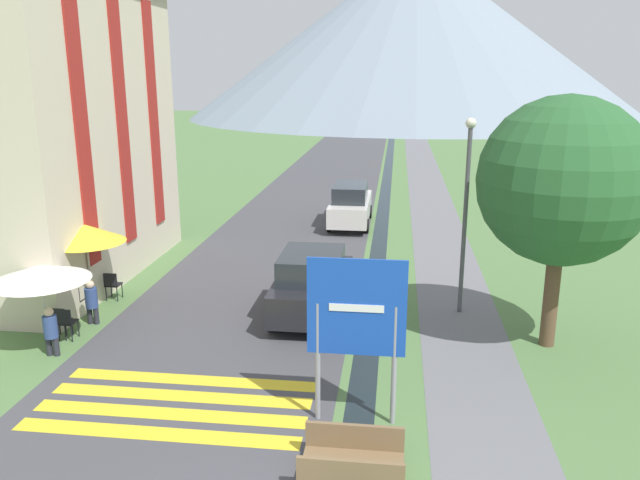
{
  "coord_description": "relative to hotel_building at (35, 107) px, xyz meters",
  "views": [
    {
      "loc": [
        1.76,
        -6.42,
        6.47
      ],
      "look_at": [
        -0.26,
        10.0,
        2.0
      ],
      "focal_mm": 35.0,
      "sensor_mm": 36.0,
      "label": 1
    }
  ],
  "objects": [
    {
      "name": "mountain_distant",
      "position": [
        13.03,
        77.19,
        6.4
      ],
      "size": [
        64.95,
        64.95,
        23.67
      ],
      "color": "gray",
      "rests_on": "ground_plane"
    },
    {
      "name": "ground_plane",
      "position": [
        9.4,
        8.0,
        -5.43
      ],
      "size": [
        160.0,
        160.0,
        0.0
      ],
      "primitive_type": "plane",
      "color": "#517542"
    },
    {
      "name": "crosswalk_marking",
      "position": [
        6.9,
        -7.63,
        -5.42
      ],
      "size": [
        5.44,
        2.54,
        0.01
      ],
      "color": "yellow",
      "rests_on": "ground_plane"
    },
    {
      "name": "streetlamp",
      "position": [
        13.03,
        -1.76,
        -2.28
      ],
      "size": [
        0.28,
        0.28,
        5.33
      ],
      "color": "#515156",
      "rests_on": "ground_plane"
    },
    {
      "name": "person_seated_near",
      "position": [
        3.26,
        -5.79,
        -4.76
      ],
      "size": [
        0.32,
        0.32,
        1.21
      ],
      "color": "#282833",
      "rests_on": "ground_plane"
    },
    {
      "name": "road",
      "position": [
        6.9,
        18.0,
        -5.43
      ],
      "size": [
        6.4,
        60.0,
        0.01
      ],
      "color": "#424247",
      "rests_on": "ground_plane"
    },
    {
      "name": "cafe_chair_middle",
      "position": [
        2.57,
        -3.39,
        -4.92
      ],
      "size": [
        0.4,
        0.4,
        0.85
      ],
      "rotation": [
        0.0,
        0.0,
        -0.23
      ],
      "color": "black",
      "rests_on": "ground_plane"
    },
    {
      "name": "cafe_umbrella_middle_yellow",
      "position": [
        2.83,
        -2.94,
        -3.21
      ],
      "size": [
        2.11,
        2.11,
        2.48
      ],
      "color": "#B7B2A8",
      "rests_on": "ground_plane"
    },
    {
      "name": "parked_car_far",
      "position": [
        9.23,
        8.04,
        -4.52
      ],
      "size": [
        1.73,
        4.5,
        1.82
      ],
      "color": "silver",
      "rests_on": "ground_plane"
    },
    {
      "name": "parked_car_near",
      "position": [
        9.0,
        -2.54,
        -4.52
      ],
      "size": [
        1.99,
        3.92,
        1.82
      ],
      "color": "black",
      "rests_on": "ground_plane"
    },
    {
      "name": "hotel_building",
      "position": [
        0.0,
        0.0,
        0.0
      ],
      "size": [
        6.05,
        9.7,
        10.01
      ],
      "color": "beige",
      "rests_on": "ground_plane"
    },
    {
      "name": "cafe_chair_near_right",
      "position": [
        3.15,
        -4.93,
        -4.92
      ],
      "size": [
        0.4,
        0.4,
        0.85
      ],
      "rotation": [
        0.0,
        0.0,
        0.02
      ],
      "color": "black",
      "rests_on": "ground_plane"
    },
    {
      "name": "footbridge",
      "position": [
        10.6,
        -9.48,
        -5.2
      ],
      "size": [
        1.7,
        1.1,
        0.65
      ],
      "color": "brown",
      "rests_on": "ground_plane"
    },
    {
      "name": "tree_by_path",
      "position": [
        14.95,
        -3.74,
        -1.39
      ],
      "size": [
        3.92,
        3.92,
        6.02
      ],
      "color": "brown",
      "rests_on": "ground_plane"
    },
    {
      "name": "cafe_chair_near_left",
      "position": [
        2.96,
        -4.89,
        -4.92
      ],
      "size": [
        0.4,
        0.4,
        0.85
      ],
      "rotation": [
        0.0,
        0.0,
        -0.29
      ],
      "color": "black",
      "rests_on": "ground_plane"
    },
    {
      "name": "cafe_chair_far_left",
      "position": [
        3.04,
        -2.1,
        -4.92
      ],
      "size": [
        0.4,
        0.4,
        0.85
      ],
      "rotation": [
        0.0,
        0.0,
        -0.49
      ],
      "color": "black",
      "rests_on": "ground_plane"
    },
    {
      "name": "cafe_umbrella_front_white",
      "position": [
        2.92,
        -5.4,
        -3.53
      ],
      "size": [
        2.29,
        2.29,
        2.1
      ],
      "color": "#B7B2A8",
      "rests_on": "ground_plane"
    },
    {
      "name": "person_seated_far",
      "position": [
        3.3,
        -3.85,
        -4.76
      ],
      "size": [
        0.32,
        0.32,
        1.21
      ],
      "color": "#282833",
      "rests_on": "ground_plane"
    },
    {
      "name": "footpath",
      "position": [
        13.0,
        18.0,
        -5.43
      ],
      "size": [
        2.2,
        60.0,
        0.01
      ],
      "color": "slate",
      "rests_on": "ground_plane"
    },
    {
      "name": "road_sign",
      "position": [
        10.52,
        -7.78,
        -3.35
      ],
      "size": [
        1.82,
        0.11,
        3.25
      ],
      "color": "gray",
      "rests_on": "ground_plane"
    },
    {
      "name": "drainage_channel",
      "position": [
        10.6,
        18.0,
        -5.43
      ],
      "size": [
        0.6,
        60.0,
        0.0
      ],
      "color": "black",
      "rests_on": "ground_plane"
    }
  ]
}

